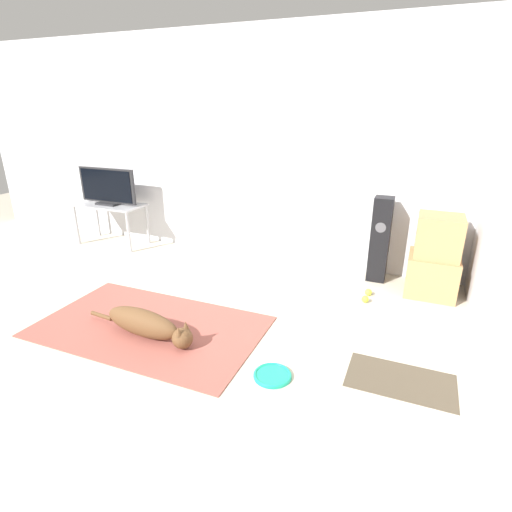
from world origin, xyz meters
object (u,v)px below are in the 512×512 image
Objects in this scene: cardboard_box_upper at (439,236)px; floor_speaker at (380,240)px; cardboard_box_lower at (432,275)px; tv at (107,187)px; tv_stand at (110,210)px; tennis_ball_by_boxes at (365,299)px; dog at (147,324)px; frisbee at (273,375)px; tennis_ball_near_speaker at (368,292)px.

cardboard_box_upper is 0.45× the size of floor_speaker.
cardboard_box_lower is 3.97m from tv.
tv_stand reaches higher than tennis_ball_by_boxes.
dog is 2.75m from cardboard_box_upper.
tennis_ball_by_boxes is at bearing 72.69° from frisbee.
cardboard_box_lower is at bearing 38.61° from tennis_ball_by_boxes.
cardboard_box_lower is 1.15× the size of cardboard_box_upper.
frisbee is 1.59m from tennis_ball_near_speaker.
tv_stand is (-3.40, -0.14, 0.01)m from floor_speaker.
tv_stand is at bearing -90.00° from tv.
dog is 2.64× the size of cardboard_box_upper.
cardboard_box_lower is (2.08, 1.73, 0.08)m from dog.
cardboard_box_upper is at bearing -36.66° from cardboard_box_lower.
tv_stand reaches higher than dog.
dog is 1.17× the size of tv_stand.
tennis_ball_by_boxes is 1.00× the size of tennis_ball_near_speaker.
tv_stand is 0.30m from tv.
tennis_ball_near_speaker is (-0.02, -0.43, -0.41)m from floor_speaker.
tv reaches higher than cardboard_box_lower.
tennis_ball_near_speaker is at bearing -152.85° from cardboard_box_lower.
tv is at bearing -177.72° from floor_speaker.
dog is at bearing -129.56° from floor_speaker.
tv reaches higher than cardboard_box_upper.
dog is 1.26× the size of tv.
cardboard_box_upper reaches higher than tennis_ball_near_speaker.
cardboard_box_lower reaches higher than tennis_ball_near_speaker.
tv is 12.74× the size of tennis_ball_near_speaker.
tv_stand is 13.76× the size of tennis_ball_near_speaker.
frisbee is (1.10, -0.08, -0.11)m from dog.
floor_speaker is (-0.53, 0.15, 0.25)m from cardboard_box_lower.
tennis_ball_near_speaker is (3.38, -0.29, -0.43)m from tv_stand.
dog is 1.11m from frisbee.
floor_speaker is (0.45, 1.96, 0.43)m from frisbee.
tennis_ball_near_speaker is at bearing 87.26° from tennis_ball_by_boxes.
dog reaches higher than frisbee.
cardboard_box_lower is at bearing -0.12° from tv_stand.
cardboard_box_upper is at bearing -0.19° from tv_stand.
tv_stand is 3.42m from tennis_ball_near_speaker.
tv_stand is at bearing 172.36° from tennis_ball_by_boxes.
cardboard_box_upper reaches higher than frisbee.
floor_speaker is 0.98× the size of tv_stand.
frisbee is 2.07m from cardboard_box_lower.
floor_speaker is at bearing 164.29° from cardboard_box_upper.
cardboard_box_upper is at bearing 61.33° from frisbee.
cardboard_box_upper is 6.09× the size of tennis_ball_by_boxes.
cardboard_box_lower is 7.02× the size of tennis_ball_by_boxes.
tv_stand reaches higher than cardboard_box_lower.
tennis_ball_by_boxes and tennis_ball_near_speaker have the same top height.
tennis_ball_by_boxes is at bearing -92.53° from floor_speaker.
tennis_ball_near_speaker is at bearing 43.42° from dog.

